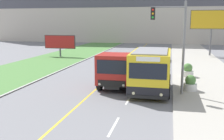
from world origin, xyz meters
The scene contains 8 objects.
city_bus centered at (3.96, 14.42, 1.50)m, with size 2.72×5.36×2.97m.
dump_truck centered at (1.43, 15.23, 1.32)m, with size 2.48×6.59×2.63m.
car_distant centered at (3.65, 30.50, 0.69)m, with size 1.80×4.30×1.45m.
traffic_light_mast centered at (5.45, 14.09, 3.94)m, with size 2.28×0.32×6.21m.
billboard_large centered at (10.90, 36.69, 5.03)m, with size 6.00×0.24×6.59m.
billboard_small centered at (-10.04, 30.94, 2.07)m, with size 4.56×0.24×3.08m.
planter_round_near centered at (6.71, 15.21, 0.57)m, with size 0.93×0.93×1.12m.
planter_round_second centered at (6.82, 20.22, 0.60)m, with size 1.00×1.00×1.19m.
Camera 1 is at (5.21, -3.64, 4.86)m, focal length 42.00 mm.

